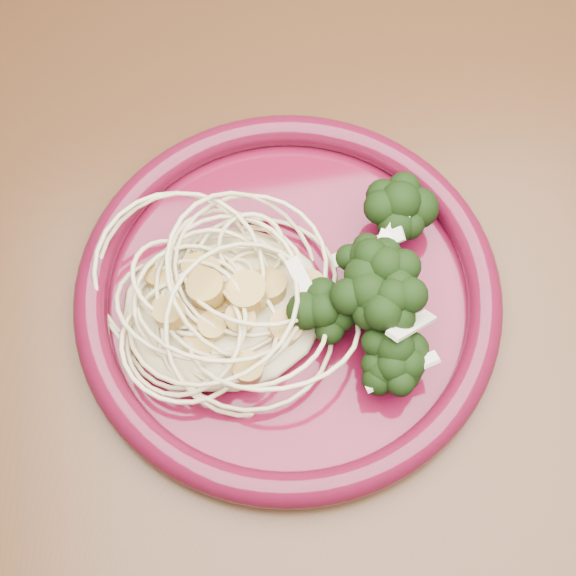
# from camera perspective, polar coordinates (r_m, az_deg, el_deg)

# --- Properties ---
(dining_table) EXTENTS (1.20, 0.80, 0.75)m
(dining_table) POSITION_cam_1_polar(r_m,az_deg,el_deg) (0.67, -4.47, -9.50)
(dining_table) COLOR #472814
(dining_table) RESTS_ON ground
(dinner_plate) EXTENTS (0.34, 0.34, 0.03)m
(dinner_plate) POSITION_cam_1_polar(r_m,az_deg,el_deg) (0.59, 0.00, -0.35)
(dinner_plate) COLOR #530A1E
(dinner_plate) RESTS_ON dining_table
(spaghetti_pile) EXTENTS (0.16, 0.14, 0.03)m
(spaghetti_pile) POSITION_cam_1_polar(r_m,az_deg,el_deg) (0.58, -4.61, -0.91)
(spaghetti_pile) COLOR beige
(spaghetti_pile) RESTS_ON dinner_plate
(scallop_cluster) EXTENTS (0.14, 0.14, 0.04)m
(scallop_cluster) POSITION_cam_1_polar(r_m,az_deg,el_deg) (0.54, -4.91, 0.79)
(scallop_cluster) COLOR #B28E41
(scallop_cluster) RESTS_ON spaghetti_pile
(broccoli_pile) EXTENTS (0.11, 0.17, 0.06)m
(broccoli_pile) POSITION_cam_1_polar(r_m,az_deg,el_deg) (0.58, 5.63, 1.96)
(broccoli_pile) COLOR black
(broccoli_pile) RESTS_ON dinner_plate
(onion_garnish) EXTENTS (0.08, 0.11, 0.05)m
(onion_garnish) POSITION_cam_1_polar(r_m,az_deg,el_deg) (0.55, 5.95, 3.62)
(onion_garnish) COLOR beige
(onion_garnish) RESTS_ON broccoli_pile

